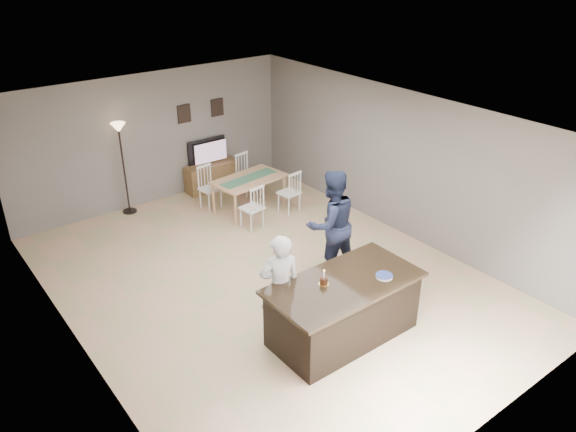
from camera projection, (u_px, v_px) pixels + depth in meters
floor at (268, 280)px, 9.21m from camera, size 8.00×8.00×0.00m
room_shell at (266, 186)px, 8.46m from camera, size 8.00×8.00×8.00m
kitchen_island at (343, 309)px, 7.73m from camera, size 2.15×1.10×0.90m
tv_console at (212, 176)px, 12.41m from camera, size 1.20×0.40×0.60m
television at (209, 151)px, 12.21m from camera, size 0.91×0.12×0.53m
tv_screen_glow at (211, 152)px, 12.15m from camera, size 0.78×0.00×0.78m
picture_frames at (201, 111)px, 11.88m from camera, size 1.10×0.02×0.38m
doorway at (153, 377)px, 5.39m from camera, size 0.00×2.10×2.65m
woman at (280, 287)px, 7.60m from camera, size 0.67×0.54×1.59m
man at (331, 224)px, 9.00m from camera, size 0.98×0.82×1.83m
birthday_cake at (324, 281)px, 7.46m from camera, size 0.14×0.14×0.22m
plate_stack at (384, 276)px, 7.62m from camera, size 0.24×0.24×0.04m
dining_table at (249, 184)px, 11.35m from camera, size 1.60×1.82×0.89m
floor_lamp at (121, 144)px, 10.84m from camera, size 0.28×0.28×1.88m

